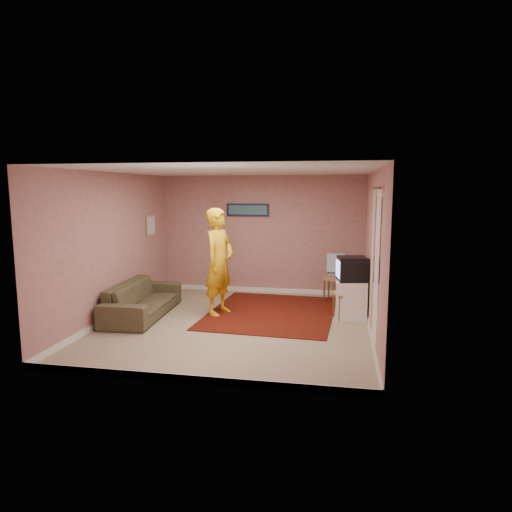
% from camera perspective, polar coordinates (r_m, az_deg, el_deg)
% --- Properties ---
extents(ground, '(5.00, 5.00, 0.00)m').
position_cam_1_polar(ground, '(7.99, -2.44, -8.42)').
color(ground, tan).
rests_on(ground, ground).
extents(wall_back, '(4.50, 0.02, 2.60)m').
position_cam_1_polar(wall_back, '(10.15, 0.68, 2.67)').
color(wall_back, tan).
rests_on(wall_back, ground).
extents(wall_front, '(4.50, 0.02, 2.60)m').
position_cam_1_polar(wall_front, '(5.34, -8.54, -2.58)').
color(wall_front, tan).
rests_on(wall_front, ground).
extents(wall_left, '(0.02, 5.00, 2.60)m').
position_cam_1_polar(wall_left, '(8.51, -17.44, 1.19)').
color(wall_left, tan).
rests_on(wall_left, ground).
extents(wall_right, '(0.02, 5.00, 2.60)m').
position_cam_1_polar(wall_right, '(7.54, 14.41, 0.43)').
color(wall_right, tan).
rests_on(wall_right, ground).
extents(ceiling, '(4.50, 5.00, 0.02)m').
position_cam_1_polar(ceiling, '(7.66, -2.56, 10.56)').
color(ceiling, silver).
rests_on(ceiling, wall_back).
extents(baseboard_back, '(4.50, 0.02, 0.10)m').
position_cam_1_polar(baseboard_back, '(10.34, 0.66, -4.24)').
color(baseboard_back, white).
rests_on(baseboard_back, ground).
extents(baseboard_front, '(4.50, 0.02, 0.10)m').
position_cam_1_polar(baseboard_front, '(5.72, -8.23, -14.96)').
color(baseboard_front, white).
rests_on(baseboard_front, ground).
extents(baseboard_left, '(0.02, 5.00, 0.10)m').
position_cam_1_polar(baseboard_left, '(8.74, -17.02, -6.97)').
color(baseboard_left, white).
rests_on(baseboard_left, ground).
extents(baseboard_right, '(0.02, 5.00, 0.10)m').
position_cam_1_polar(baseboard_right, '(7.80, 14.00, -8.70)').
color(baseboard_right, white).
rests_on(baseboard_right, ground).
extents(window, '(0.01, 1.10, 1.50)m').
position_cam_1_polar(window, '(6.63, 14.92, 0.67)').
color(window, black).
rests_on(window, wall_right).
extents(curtain_sheer, '(0.01, 0.75, 2.10)m').
position_cam_1_polar(curtain_sheer, '(6.51, 14.82, -1.25)').
color(curtain_sheer, white).
rests_on(curtain_sheer, wall_right).
extents(curtain_floral, '(0.01, 0.35, 2.10)m').
position_cam_1_polar(curtain_floral, '(7.20, 14.30, -0.33)').
color(curtain_floral, white).
rests_on(curtain_floral, wall_right).
extents(curtain_rod, '(0.02, 1.40, 0.02)m').
position_cam_1_polar(curtain_rod, '(6.57, 14.82, 8.22)').
color(curtain_rod, brown).
rests_on(curtain_rod, wall_right).
extents(picture_back, '(0.95, 0.04, 0.28)m').
position_cam_1_polar(picture_back, '(10.13, -1.03, 5.78)').
color(picture_back, '#151A39').
rests_on(picture_back, wall_back).
extents(picture_left, '(0.04, 0.38, 0.42)m').
position_cam_1_polar(picture_left, '(9.90, -13.01, 3.77)').
color(picture_left, '#C2B385').
rests_on(picture_left, wall_left).
extents(area_rug, '(2.42, 2.96, 0.02)m').
position_cam_1_polar(area_rug, '(8.66, 1.98, -7.04)').
color(area_rug, black).
rests_on(area_rug, ground).
extents(tv_cabinet, '(0.54, 0.49, 0.69)m').
position_cam_1_polar(tv_cabinet, '(8.37, 11.81, -5.36)').
color(tv_cabinet, white).
rests_on(tv_cabinet, ground).
extents(crt_tv, '(0.57, 0.52, 0.43)m').
position_cam_1_polar(crt_tv, '(8.25, 11.89, -1.58)').
color(crt_tv, black).
rests_on(crt_tv, tv_cabinet).
extents(chair_a, '(0.51, 0.50, 0.52)m').
position_cam_1_polar(chair_a, '(9.65, 9.91, -2.08)').
color(chair_a, '#A78551').
rests_on(chair_a, ground).
extents(dvd_player, '(0.34, 0.26, 0.06)m').
position_cam_1_polar(dvd_player, '(9.66, 9.90, -2.46)').
color(dvd_player, silver).
rests_on(dvd_player, chair_a).
extents(blue_throw, '(0.37, 0.05, 0.39)m').
position_cam_1_polar(blue_throw, '(9.77, 9.95, -0.84)').
color(blue_throw, '#94C3F3').
rests_on(blue_throw, chair_a).
extents(chair_b, '(0.49, 0.51, 0.49)m').
position_cam_1_polar(chair_b, '(8.30, 11.18, -3.97)').
color(chair_b, '#A78551').
rests_on(chair_b, ground).
extents(game_console, '(0.27, 0.23, 0.05)m').
position_cam_1_polar(game_console, '(8.32, 11.17, -4.42)').
color(game_console, silver).
rests_on(game_console, chair_b).
extents(sofa, '(0.95, 2.17, 0.62)m').
position_cam_1_polar(sofa, '(8.63, -13.96, -5.25)').
color(sofa, '#4E472F').
rests_on(sofa, ground).
extents(person, '(0.67, 0.83, 1.97)m').
position_cam_1_polar(person, '(8.39, -4.64, -0.73)').
color(person, yellow).
rests_on(person, ground).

